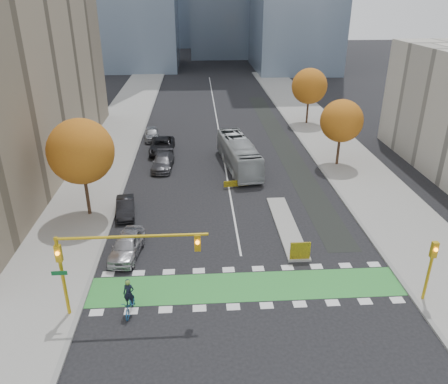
{
  "coord_description": "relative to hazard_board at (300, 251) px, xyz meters",
  "views": [
    {
      "loc": [
        -2.84,
        -20.95,
        17.07
      ],
      "look_at": [
        -0.93,
        9.39,
        3.0
      ],
      "focal_mm": 35.0,
      "sensor_mm": 36.0,
      "label": 1
    }
  ],
  "objects": [
    {
      "name": "cyclist",
      "position": [
        -11.0,
        -4.7,
        -0.05
      ],
      "size": [
        0.86,
        2.01,
        2.26
      ],
      "rotation": [
        0.0,
        0.0,
        -0.09
      ],
      "color": "#1C4E81",
      "rests_on": "ground"
    },
    {
      "name": "median_island",
      "position": [
        0.0,
        4.8,
        -0.72
      ],
      "size": [
        1.6,
        10.0,
        0.16
      ],
      "primitive_type": "cube",
      "color": "gray",
      "rests_on": "ground"
    },
    {
      "name": "parked_car_b",
      "position": [
        -13.0,
        7.7,
        -0.12
      ],
      "size": [
        1.97,
        4.25,
        1.35
      ],
      "primitive_type": "imported",
      "rotation": [
        0.0,
        0.0,
        0.14
      ],
      "color": "black",
      "rests_on": "ground"
    },
    {
      "name": "sidewalk_east",
      "position": [
        9.5,
        15.8,
        -0.73
      ],
      "size": [
        7.0,
        120.0,
        0.15
      ],
      "primitive_type": "cube",
      "color": "gray",
      "rests_on": "ground"
    },
    {
      "name": "centre_line",
      "position": [
        -4.0,
        35.8,
        -0.8
      ],
      "size": [
        0.15,
        70.0,
        0.01
      ],
      "primitive_type": "cube",
      "color": "silver",
      "rests_on": "ground"
    },
    {
      "name": "parked_car_a",
      "position": [
        -12.02,
        1.47,
        -0.01
      ],
      "size": [
        2.48,
        4.86,
        1.58
      ],
      "primitive_type": "imported",
      "rotation": [
        0.0,
        0.0,
        -0.14
      ],
      "color": "#AAA9AF",
      "rests_on": "ground"
    },
    {
      "name": "bus",
      "position": [
        -2.6,
        17.76,
        0.72
      ],
      "size": [
        4.02,
        11.16,
        3.04
      ],
      "primitive_type": "imported",
      "rotation": [
        0.0,
        0.0,
        0.14
      ],
      "color": "#ABB0B2",
      "rests_on": "ground"
    },
    {
      "name": "parked_car_d",
      "position": [
        -10.97,
        22.98,
        0.02
      ],
      "size": [
        2.72,
        5.88,
        1.63
      ],
      "primitive_type": "imported",
      "rotation": [
        0.0,
        0.0,
        -0.0
      ],
      "color": "black",
      "rests_on": "ground"
    },
    {
      "name": "curb_east",
      "position": [
        6.0,
        15.8,
        -0.73
      ],
      "size": [
        0.3,
        120.0,
        0.16
      ],
      "primitive_type": "cube",
      "color": "gray",
      "rests_on": "ground"
    },
    {
      "name": "tree_east_near",
      "position": [
        8.0,
        17.8,
        4.06
      ],
      "size": [
        4.4,
        4.4,
        7.08
      ],
      "color": "#332114",
      "rests_on": "ground"
    },
    {
      "name": "traffic_signal_west",
      "position": [
        -11.93,
        -4.71,
        3.23
      ],
      "size": [
        8.53,
        0.56,
        5.2
      ],
      "color": "#BF9914",
      "rests_on": "ground"
    },
    {
      "name": "tree_west",
      "position": [
        -16.0,
        7.8,
        4.82
      ],
      "size": [
        5.2,
        5.2,
        8.22
      ],
      "color": "#332114",
      "rests_on": "ground"
    },
    {
      "name": "hazard_board",
      "position": [
        0.0,
        0.0,
        0.0
      ],
      "size": [
        1.4,
        0.12,
        1.3
      ],
      "primitive_type": "cube",
      "color": "yellow",
      "rests_on": "median_island"
    },
    {
      "name": "parked_car_c",
      "position": [
        -10.56,
        17.98,
        -0.07
      ],
      "size": [
        2.41,
        5.18,
        1.46
      ],
      "primitive_type": "imported",
      "rotation": [
        0.0,
        0.0,
        -0.07
      ],
      "color": "#47474C",
      "rests_on": "ground"
    },
    {
      "name": "traffic_signal_east",
      "position": [
        6.5,
        -4.71,
        1.93
      ],
      "size": [
        0.35,
        0.43,
        4.1
      ],
      "color": "#BF9914",
      "rests_on": "ground"
    },
    {
      "name": "ground",
      "position": [
        -4.0,
        -4.2,
        -0.8
      ],
      "size": [
        300.0,
        300.0,
        0.0
      ],
      "primitive_type": "plane",
      "color": "black",
      "rests_on": "ground"
    },
    {
      "name": "sidewalk_west",
      "position": [
        -17.5,
        15.8,
        -0.73
      ],
      "size": [
        7.0,
        120.0,
        0.15
      ],
      "primitive_type": "cube",
      "color": "gray",
      "rests_on": "ground"
    },
    {
      "name": "tree_east_far",
      "position": [
        8.5,
        33.8,
        4.44
      ],
      "size": [
        4.8,
        4.8,
        7.65
      ],
      "color": "#332114",
      "rests_on": "ground"
    },
    {
      "name": "curb_west",
      "position": [
        -14.0,
        15.8,
        -0.73
      ],
      "size": [
        0.3,
        120.0,
        0.16
      ],
      "primitive_type": "cube",
      "color": "gray",
      "rests_on": "ground"
    },
    {
      "name": "bike_lane_paint",
      "position": [
        3.5,
        25.8,
        -0.8
      ],
      "size": [
        2.5,
        50.0,
        0.01
      ],
      "primitive_type": "cube",
      "color": "black",
      "rests_on": "ground"
    },
    {
      "name": "bike_crossing",
      "position": [
        -4.0,
        -2.7,
        -0.79
      ],
      "size": [
        20.0,
        3.0,
        0.01
      ],
      "primitive_type": "cube",
      "color": "#2D8A34",
      "rests_on": "ground"
    },
    {
      "name": "parked_car_e",
      "position": [
        -12.56,
        27.98,
        -0.05
      ],
      "size": [
        2.21,
        4.56,
        1.5
      ],
      "primitive_type": "imported",
      "rotation": [
        0.0,
        0.0,
        0.1
      ],
      "color": "#97989C",
      "rests_on": "ground"
    }
  ]
}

